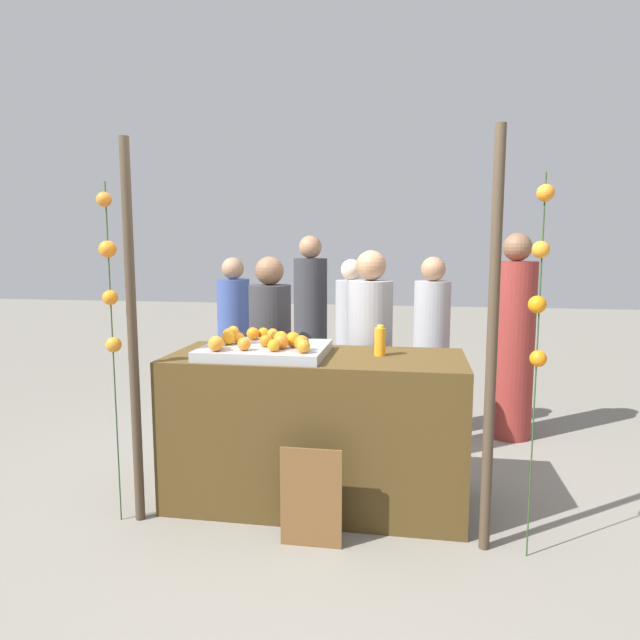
% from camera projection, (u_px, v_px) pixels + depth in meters
% --- Properties ---
extents(ground_plane, '(24.00, 24.00, 0.00)m').
position_uv_depth(ground_plane, '(316.00, 500.00, 3.60)').
color(ground_plane, gray).
extents(stall_counter, '(1.82, 0.76, 0.94)m').
position_uv_depth(stall_counter, '(316.00, 429.00, 3.54)').
color(stall_counter, '#4C3819').
rests_on(stall_counter, ground_plane).
extents(orange_tray, '(0.75, 0.61, 0.06)m').
position_uv_depth(orange_tray, '(265.00, 350.00, 3.48)').
color(orange_tray, '#9EA0A5').
rests_on(orange_tray, stall_counter).
extents(orange_0, '(0.09, 0.09, 0.09)m').
position_uv_depth(orange_0, '(293.00, 339.00, 3.42)').
color(orange_0, orange).
rests_on(orange_0, orange_tray).
extents(orange_1, '(0.07, 0.07, 0.07)m').
position_uv_depth(orange_1, '(273.00, 345.00, 3.27)').
color(orange_1, orange).
rests_on(orange_1, orange_tray).
extents(orange_2, '(0.09, 0.09, 0.09)m').
position_uv_depth(orange_2, '(281.00, 342.00, 3.35)').
color(orange_2, orange).
rests_on(orange_2, orange_tray).
extents(orange_3, '(0.08, 0.08, 0.08)m').
position_uv_depth(orange_3, '(244.00, 344.00, 3.30)').
color(orange_3, orange).
rests_on(orange_3, orange_tray).
extents(orange_4, '(0.07, 0.07, 0.07)m').
position_uv_depth(orange_4, '(239.00, 338.00, 3.53)').
color(orange_4, orange).
rests_on(orange_4, orange_tray).
extents(orange_5, '(0.07, 0.07, 0.07)m').
position_uv_depth(orange_5, '(218.00, 343.00, 3.36)').
color(orange_5, orange).
rests_on(orange_5, orange_tray).
extents(orange_6, '(0.08, 0.08, 0.08)m').
position_uv_depth(orange_6, '(253.00, 334.00, 3.68)').
color(orange_6, orange).
rests_on(orange_6, orange_tray).
extents(orange_7, '(0.08, 0.08, 0.08)m').
position_uv_depth(orange_7, '(273.00, 334.00, 3.68)').
color(orange_7, orange).
rests_on(orange_7, orange_tray).
extents(orange_8, '(0.09, 0.09, 0.09)m').
position_uv_depth(orange_8, '(229.00, 338.00, 3.50)').
color(orange_8, orange).
rests_on(orange_8, orange_tray).
extents(orange_9, '(0.09, 0.09, 0.09)m').
position_uv_depth(orange_9, '(281.00, 338.00, 3.48)').
color(orange_9, orange).
rests_on(orange_9, orange_tray).
extents(orange_10, '(0.07, 0.07, 0.07)m').
position_uv_depth(orange_10, '(263.00, 333.00, 3.72)').
color(orange_10, orange).
rests_on(orange_10, orange_tray).
extents(orange_11, '(0.09, 0.09, 0.09)m').
position_uv_depth(orange_11, '(302.00, 343.00, 3.30)').
color(orange_11, orange).
rests_on(orange_11, orange_tray).
extents(orange_12, '(0.09, 0.09, 0.09)m').
position_uv_depth(orange_12, '(216.00, 344.00, 3.28)').
color(orange_12, orange).
rests_on(orange_12, orange_tray).
extents(orange_13, '(0.08, 0.08, 0.08)m').
position_uv_depth(orange_13, '(229.00, 335.00, 3.62)').
color(orange_13, orange).
rests_on(orange_13, orange_tray).
extents(orange_14, '(0.08, 0.08, 0.08)m').
position_uv_depth(orange_14, '(233.00, 332.00, 3.76)').
color(orange_14, orange).
rests_on(orange_14, orange_tray).
extents(orange_15, '(0.08, 0.08, 0.08)m').
position_uv_depth(orange_15, '(266.00, 341.00, 3.42)').
color(orange_15, orange).
rests_on(orange_15, orange_tray).
extents(orange_16, '(0.08, 0.08, 0.08)m').
position_uv_depth(orange_16, '(304.00, 346.00, 3.23)').
color(orange_16, orange).
rests_on(orange_16, orange_tray).
extents(juice_bottle, '(0.07, 0.07, 0.19)m').
position_uv_depth(juice_bottle, '(380.00, 341.00, 3.46)').
color(juice_bottle, orange).
rests_on(juice_bottle, stall_counter).
extents(chalkboard_sign, '(0.33, 0.03, 0.56)m').
position_uv_depth(chalkboard_sign, '(311.00, 498.00, 3.02)').
color(chalkboard_sign, brown).
rests_on(chalkboard_sign, ground_plane).
extents(vendor_left, '(0.31, 0.31, 1.54)m').
position_uv_depth(vendor_left, '(271.00, 368.00, 4.17)').
color(vendor_left, '#333338').
rests_on(vendor_left, ground_plane).
extents(vendor_right, '(0.32, 0.32, 1.58)m').
position_uv_depth(vendor_right, '(370.00, 368.00, 4.06)').
color(vendor_right, '#99999E').
rests_on(vendor_right, ground_plane).
extents(crowd_person_0, '(0.30, 0.30, 1.49)m').
position_uv_depth(crowd_person_0, '(350.00, 342.00, 5.43)').
color(crowd_person_0, '#99999E').
rests_on(crowd_person_0, ground_plane).
extents(crowd_person_1, '(0.30, 0.30, 1.51)m').
position_uv_depth(crowd_person_1, '(234.00, 343.00, 5.30)').
color(crowd_person_1, '#384C8C').
rests_on(crowd_person_1, ground_plane).
extents(crowd_person_2, '(0.34, 0.34, 1.72)m').
position_uv_depth(crowd_person_2, '(311.00, 325.00, 5.84)').
color(crowd_person_2, '#333338').
rests_on(crowd_person_2, ground_plane).
extents(crowd_person_3, '(0.31, 0.31, 1.53)m').
position_uv_depth(crowd_person_3, '(431.00, 352.00, 4.81)').
color(crowd_person_3, '#99999E').
rests_on(crowd_person_3, ground_plane).
extents(crowd_person_4, '(0.35, 0.35, 1.72)m').
position_uv_depth(crowd_person_4, '(513.00, 344.00, 4.70)').
color(crowd_person_4, maroon).
rests_on(crowd_person_4, ground_plane).
extents(canopy_post_left, '(0.06, 0.06, 2.21)m').
position_uv_depth(canopy_post_left, '(133.00, 336.00, 3.21)').
color(canopy_post_left, '#473828').
rests_on(canopy_post_left, ground_plane).
extents(canopy_post_right, '(0.06, 0.06, 2.21)m').
position_uv_depth(canopy_post_right, '(492.00, 346.00, 2.89)').
color(canopy_post_right, '#473828').
rests_on(canopy_post_right, ground_plane).
extents(garland_strand_left, '(0.10, 0.10, 1.97)m').
position_uv_depth(garland_strand_left, '(109.00, 278.00, 3.15)').
color(garland_strand_left, '#2D4C23').
rests_on(garland_strand_left, ground_plane).
extents(garland_strand_right, '(0.10, 0.10, 1.97)m').
position_uv_depth(garland_strand_right, '(540.00, 283.00, 2.76)').
color(garland_strand_right, '#2D4C23').
rests_on(garland_strand_right, ground_plane).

